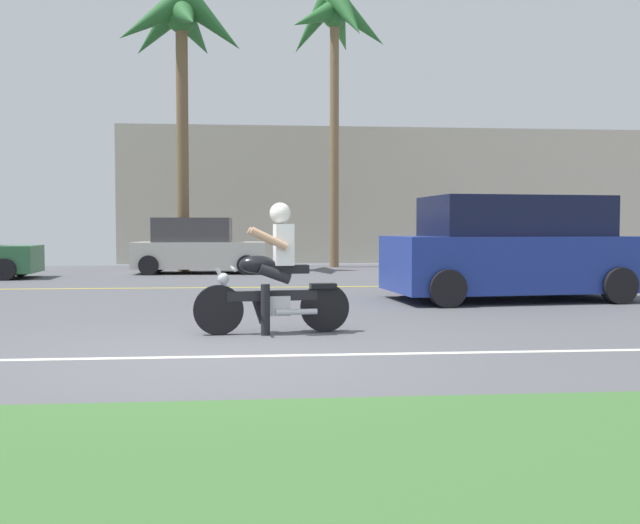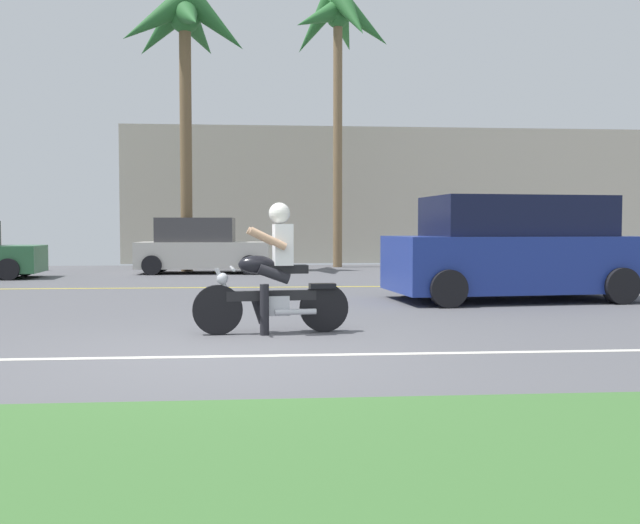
% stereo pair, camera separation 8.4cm
% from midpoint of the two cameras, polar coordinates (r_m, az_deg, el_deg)
% --- Properties ---
extents(ground, '(56.00, 30.00, 0.04)m').
position_cam_midpoint_polar(ground, '(10.49, -7.09, -4.65)').
color(ground, '#545459').
extents(grass_median, '(56.00, 3.80, 0.06)m').
position_cam_midpoint_polar(grass_median, '(3.56, -11.19, -18.72)').
color(grass_median, '#3D6B33').
rests_on(grass_median, ground).
extents(lane_line_near, '(50.40, 0.12, 0.01)m').
position_cam_midpoint_polar(lane_line_near, '(7.42, -7.91, -7.57)').
color(lane_line_near, silver).
rests_on(lane_line_near, ground).
extents(lane_line_far, '(50.40, 0.12, 0.01)m').
position_cam_midpoint_polar(lane_line_far, '(15.85, -6.43, -2.05)').
color(lane_line_far, yellow).
rests_on(lane_line_far, ground).
extents(motorcyclist, '(1.97, 0.64, 1.65)m').
position_cam_midpoint_polar(motorcyclist, '(8.90, -4.04, -1.32)').
color(motorcyclist, black).
rests_on(motorcyclist, ground).
extents(suv_nearby, '(4.72, 2.62, 1.91)m').
position_cam_midpoint_polar(suv_nearby, '(13.50, 14.99, 0.97)').
color(suv_nearby, navy).
rests_on(suv_nearby, ground).
extents(parked_car_1, '(3.86, 1.89, 1.62)m').
position_cam_midpoint_polar(parked_car_1, '(21.00, -9.91, 1.15)').
color(parked_car_1, beige).
rests_on(parked_car_1, ground).
extents(palm_tree_0, '(3.73, 3.85, 9.19)m').
position_cam_midpoint_polar(palm_tree_0, '(24.81, 1.12, 17.73)').
color(palm_tree_0, brown).
rests_on(palm_tree_0, ground).
extents(palm_tree_2, '(4.18, 4.35, 8.49)m').
position_cam_midpoint_polar(palm_tree_2, '(22.80, -11.28, 17.27)').
color(palm_tree_2, brown).
rests_on(palm_tree_2, ground).
extents(building_far, '(20.18, 4.00, 5.13)m').
position_cam_midpoint_polar(building_far, '(28.84, 4.69, 5.22)').
color(building_far, beige).
rests_on(building_far, ground).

